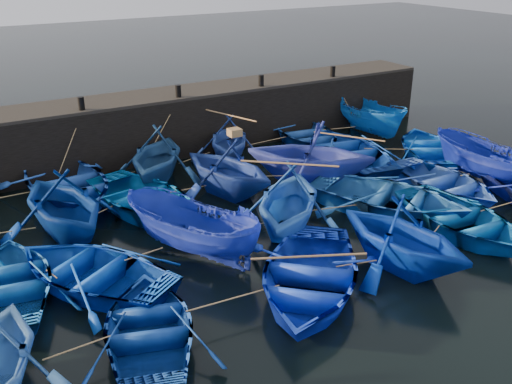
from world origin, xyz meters
TOP-DOWN VIEW (x-y plane):
  - ground at (0.00, 0.00)m, footprint 120.00×120.00m
  - quay_wall at (0.00, 10.50)m, footprint 26.00×2.50m
  - quay_top at (0.00, 10.50)m, footprint 26.00×2.50m
  - bollard_1 at (-4.00, 9.60)m, footprint 0.24×0.24m
  - bollard_2 at (0.00, 9.60)m, footprint 0.24×0.24m
  - bollard_3 at (4.00, 9.60)m, footprint 0.24×0.24m
  - bollard_4 at (8.00, 9.60)m, footprint 0.24×0.24m
  - boat_1 at (-5.37, 7.47)m, footprint 4.49×6.01m
  - boat_2 at (-1.91, 7.48)m, footprint 5.31×5.44m
  - boat_3 at (1.52, 8.04)m, footprint 4.70×4.89m
  - boat_4 at (5.56, 8.20)m, footprint 4.27×5.48m
  - boat_5 at (9.03, 7.83)m, footprint 1.87×4.63m
  - boat_7 at (-6.07, 4.52)m, footprint 4.56×5.08m
  - boat_8 at (-3.36, 4.99)m, footprint 4.92×5.97m
  - boat_9 at (-0.19, 4.88)m, footprint 4.66×5.05m
  - boat_10 at (2.93, 4.19)m, footprint 6.32×6.29m
  - boat_11 at (5.56, 5.19)m, footprint 5.07×6.40m
  - boat_12 at (9.05, 4.04)m, footprint 5.33×5.82m
  - boat_13 at (-8.12, 1.81)m, footprint 3.90×4.98m
  - boat_14 at (-6.16, 1.26)m, footprint 5.58×6.00m
  - boat_15 at (-3.21, 1.40)m, footprint 3.75×4.72m
  - boat_16 at (0.06, 1.30)m, footprint 5.75×5.78m
  - boat_17 at (3.81, 0.80)m, footprint 6.05×6.64m
  - boat_18 at (6.62, 0.98)m, footprint 3.35×4.67m
  - boat_19 at (8.85, 0.94)m, footprint 2.48×4.73m
  - boat_21 at (-5.68, -1.75)m, footprint 4.25×5.05m
  - boat_22 at (-1.41, -1.91)m, footprint 6.36×6.46m
  - boat_23 at (1.55, -2.20)m, footprint 4.29×4.75m
  - boat_24 at (4.76, -1.49)m, footprint 3.84×5.13m
  - wooden_crate at (0.11, 4.88)m, footprint 0.43×0.40m
  - mooring_ropes at (0.09, 5.05)m, footprint 18.19×11.74m
  - loose_oars at (1.43, 3.15)m, footprint 9.23×12.03m

SIDE VIEW (x-z plane):
  - ground at x=0.00m, z-range 0.00..0.00m
  - boat_21 at x=-5.68m, z-range 0.00..0.90m
  - boat_13 at x=-8.12m, z-range 0.00..0.94m
  - boat_18 at x=6.62m, z-range 0.00..0.97m
  - boat_12 at x=9.05m, z-range 0.00..0.99m
  - boat_14 at x=-6.16m, z-range 0.00..1.01m
  - boat_24 at x=4.76m, z-range 0.00..1.02m
  - boat_4 at x=5.56m, z-range 0.00..1.04m
  - boat_8 at x=-3.36m, z-range 0.00..1.08m
  - boat_22 at x=-1.41m, z-range 0.00..1.10m
  - boat_17 at x=3.81m, z-range 0.00..1.13m
  - boat_1 at x=-5.37m, z-range 0.00..1.19m
  - boat_11 at x=5.56m, z-range 0.00..1.19m
  - boat_15 at x=-3.21m, z-range 0.00..1.74m
  - boat_19 at x=8.85m, z-range 0.00..1.74m
  - mooring_ropes at x=0.09m, z-range -0.17..1.93m
  - boat_5 at x=9.03m, z-range 0.00..1.77m
  - boat_3 at x=1.52m, z-range 0.00..1.98m
  - boat_2 at x=-1.91m, z-range 0.00..2.18m
  - boat_23 at x=1.55m, z-range 0.00..2.19m
  - boat_9 at x=-0.19m, z-range 0.00..2.21m
  - boat_16 at x=0.06m, z-range 0.00..2.31m
  - boat_7 at x=-6.07m, z-range 0.00..2.38m
  - quay_wall at x=0.00m, z-range 0.00..2.50m
  - boat_10 at x=2.93m, z-range 0.00..2.52m
  - loose_oars at x=1.43m, z-range 1.04..2.31m
  - wooden_crate at x=0.11m, z-range 2.21..2.48m
  - quay_top at x=0.00m, z-range 2.50..2.62m
  - bollard_1 at x=-4.00m, z-range 2.62..3.12m
  - bollard_2 at x=0.00m, z-range 2.62..3.12m
  - bollard_3 at x=4.00m, z-range 2.62..3.12m
  - bollard_4 at x=8.00m, z-range 2.62..3.12m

